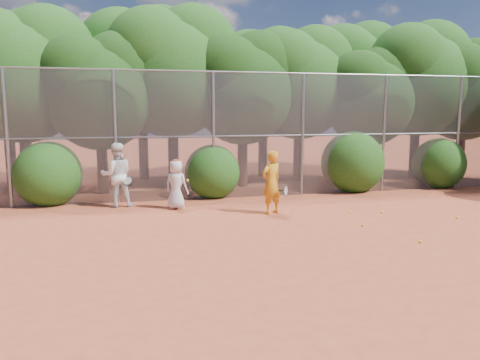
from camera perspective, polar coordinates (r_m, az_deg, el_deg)
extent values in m
plane|color=#AB4326|center=(9.76, 9.34, -8.30)|extent=(80.00, 80.00, 0.00)
cylinder|color=gray|center=(14.97, -26.52, 4.52)|extent=(0.09, 0.09, 4.00)
cylinder|color=gray|center=(14.61, -14.93, 5.04)|extent=(0.09, 0.09, 4.00)
cylinder|color=gray|center=(14.86, -3.24, 5.36)|extent=(0.09, 0.09, 4.00)
cylinder|color=gray|center=(15.69, 7.64, 5.46)|extent=(0.09, 0.09, 4.00)
cylinder|color=gray|center=(17.01, 17.13, 5.39)|extent=(0.09, 0.09, 4.00)
cylinder|color=gray|center=(18.73, 25.07, 5.22)|extent=(0.09, 0.09, 4.00)
cylinder|color=gray|center=(15.10, 0.52, 13.02)|extent=(20.00, 0.05, 0.05)
cylinder|color=gray|center=(15.07, 0.51, 5.42)|extent=(20.00, 0.04, 0.04)
cube|color=slate|center=(15.07, 0.51, 5.42)|extent=(20.00, 0.02, 4.00)
cylinder|color=black|center=(17.46, -24.60, 2.63)|extent=(0.38, 0.38, 2.52)
sphere|color=#194711|center=(17.42, -25.10, 10.74)|extent=(4.03, 4.03, 4.03)
sphere|color=#194711|center=(17.77, -22.43, 14.10)|extent=(3.23, 3.23, 3.23)
cylinder|color=black|center=(16.49, -16.45, 2.14)|extent=(0.36, 0.36, 2.17)
sphere|color=black|center=(16.41, -16.76, 9.55)|extent=(3.47, 3.47, 3.47)
sphere|color=black|center=(16.78, -14.40, 12.57)|extent=(2.78, 2.78, 2.78)
sphere|color=black|center=(16.22, -19.10, 11.92)|extent=(2.60, 2.60, 2.60)
cylinder|color=black|center=(17.53, -8.14, 3.56)|extent=(0.39, 0.39, 2.66)
sphere|color=#194711|center=(17.51, -8.32, 12.09)|extent=(4.26, 4.26, 4.26)
sphere|color=#194711|center=(18.13, -5.75, 15.39)|extent=(3.40, 3.40, 3.40)
sphere|color=#194711|center=(17.21, -10.83, 14.95)|extent=(3.19, 3.19, 3.19)
cylinder|color=black|center=(17.39, 0.31, 2.97)|extent=(0.37, 0.37, 2.27)
sphere|color=black|center=(17.32, 0.32, 10.33)|extent=(3.64, 3.64, 3.64)
sphere|color=black|center=(17.91, 2.35, 13.18)|extent=(2.91, 2.91, 2.91)
sphere|color=black|center=(16.95, -1.59, 12.84)|extent=(2.73, 2.73, 2.73)
cylinder|color=black|center=(18.89, 7.10, 3.61)|extent=(0.38, 0.38, 2.45)
sphere|color=#194711|center=(18.84, 7.24, 10.90)|extent=(3.92, 3.92, 3.92)
sphere|color=#194711|center=(19.57, 9.07, 13.65)|extent=(3.14, 3.14, 3.14)
sphere|color=#194711|center=(18.39, 5.57, 13.44)|extent=(2.94, 2.94, 2.94)
cylinder|color=black|center=(19.06, 15.22, 2.89)|extent=(0.36, 0.36, 2.10)
sphere|color=black|center=(18.98, 15.46, 9.09)|extent=(3.36, 3.36, 3.36)
sphere|color=black|center=(19.64, 16.82, 11.45)|extent=(2.69, 2.69, 2.69)
sphere|color=black|center=(18.50, 14.31, 11.24)|extent=(2.52, 2.52, 2.52)
cylinder|color=black|center=(20.86, 20.48, 3.78)|extent=(0.39, 0.39, 2.59)
sphere|color=#194711|center=(20.83, 20.84, 10.76)|extent=(4.14, 4.14, 4.14)
sphere|color=#194711|center=(21.72, 22.21, 13.31)|extent=(3.32, 3.32, 3.32)
sphere|color=#194711|center=(20.23, 19.74, 13.25)|extent=(3.11, 3.11, 3.11)
cylinder|color=black|center=(21.82, 25.26, 3.32)|extent=(0.37, 0.37, 2.31)
sphere|color=black|center=(21.77, 25.64, 9.27)|extent=(3.70, 3.70, 3.70)
sphere|color=black|center=(22.57, 26.66, 11.49)|extent=(2.96, 2.96, 2.96)
sphere|color=black|center=(21.18, 24.87, 11.36)|extent=(2.77, 2.77, 2.77)
cylinder|color=black|center=(19.90, -26.23, 3.30)|extent=(0.39, 0.39, 2.62)
sphere|color=#194711|center=(19.88, -26.71, 10.70)|extent=(4.20, 4.20, 4.20)
sphere|color=#194711|center=(20.21, -24.26, 13.79)|extent=(3.36, 3.36, 3.36)
cylinder|color=black|center=(19.65, -11.70, 4.19)|extent=(0.40, 0.40, 2.80)
sphere|color=#194711|center=(19.64, -11.94, 12.20)|extent=(4.48, 4.48, 4.48)
sphere|color=#194711|center=(20.25, -9.46, 15.33)|extent=(3.58, 3.58, 3.58)
sphere|color=#194711|center=(19.38, -14.39, 14.84)|extent=(3.36, 3.36, 3.36)
cylinder|color=black|center=(20.08, 2.80, 4.05)|extent=(0.38, 0.38, 2.52)
sphere|color=#194711|center=(20.04, 2.85, 11.10)|extent=(4.03, 4.03, 4.03)
sphere|color=#194711|center=(20.74, 4.74, 13.79)|extent=(3.23, 3.23, 3.23)
sphere|color=#194711|center=(19.61, 1.10, 13.53)|extent=(3.02, 3.02, 3.02)
cylinder|color=black|center=(22.32, 13.53, 4.53)|extent=(0.40, 0.40, 2.73)
sphere|color=#194711|center=(22.30, 13.77, 11.40)|extent=(4.37, 4.37, 4.37)
sphere|color=#194711|center=(23.18, 15.33, 13.93)|extent=(3.49, 3.49, 3.49)
sphere|color=#194711|center=(21.74, 12.42, 13.84)|extent=(3.28, 3.28, 3.28)
sphere|color=#194711|center=(15.16, -22.35, 1.01)|extent=(2.00, 2.00, 2.00)
sphere|color=#194711|center=(15.25, -3.41, 1.29)|extent=(1.80, 1.80, 1.80)
sphere|color=#194711|center=(16.85, 13.56, 2.44)|extent=(2.20, 2.20, 2.20)
sphere|color=#194711|center=(18.73, 23.10, 2.11)|extent=(1.90, 1.90, 1.90)
imported|color=orange|center=(12.72, 3.83, -0.30)|extent=(0.75, 0.64, 1.73)
torus|color=black|center=(12.68, 5.60, -1.34)|extent=(0.23, 0.25, 0.30)
cylinder|color=black|center=(12.77, 4.69, -1.29)|extent=(0.23, 0.21, 0.04)
imported|color=silver|center=(13.45, -7.77, -0.56)|extent=(0.82, 0.77, 1.41)
ellipsoid|color=red|center=(13.37, -7.83, 2.27)|extent=(0.22, 0.22, 0.13)
sphere|color=#DBED2B|center=(13.27, -6.40, -0.04)|extent=(0.07, 0.07, 0.07)
imported|color=white|center=(14.11, -14.79, 0.60)|extent=(0.97, 0.78, 1.87)
torus|color=black|center=(13.83, -13.54, -0.09)|extent=(0.36, 0.30, 0.26)
cylinder|color=black|center=(14.01, -13.21, -0.48)|extent=(0.14, 0.24, 0.19)
sphere|color=#DBED2B|center=(11.83, 14.69, -5.33)|extent=(0.07, 0.07, 0.07)
sphere|color=#DBED2B|center=(13.22, 13.22, -3.84)|extent=(0.07, 0.07, 0.07)
sphere|color=#DBED2B|center=(10.75, 21.12, -7.01)|extent=(0.07, 0.07, 0.07)
sphere|color=#DBED2B|center=(13.48, 24.92, -4.17)|extent=(0.07, 0.07, 0.07)
sphere|color=#DBED2B|center=(13.45, 16.89, -3.77)|extent=(0.07, 0.07, 0.07)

